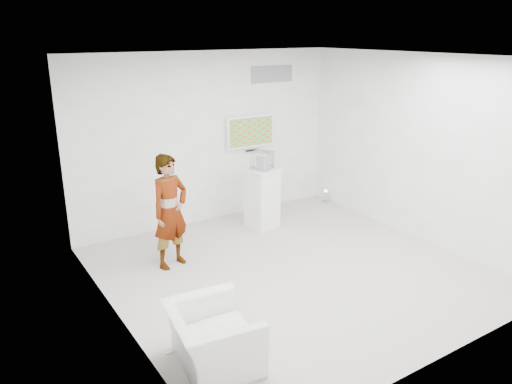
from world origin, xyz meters
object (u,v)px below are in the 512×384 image
Objects in this scene: pedestal at (262,198)px; floor_uplight at (325,196)px; person at (170,211)px; armchair at (213,337)px; tv at (250,131)px.

floor_uplight is at bearing 11.47° from pedestal.
floor_uplight is (3.72, 0.91, -0.71)m from person.
person is 2.05m from pedestal.
armchair is 5.43m from floor_uplight.
floor_uplight is at bearing -45.11° from armchair.
person is 1.60× the size of pedestal.
armchair is at bearing -131.13° from pedestal.
person is 1.74× the size of armchair.
person is at bearing -166.28° from floor_uplight.
armchair is 0.92× the size of pedestal.
tv is at bearing 163.78° from floor_uplight.
pedestal is 3.97× the size of floor_uplight.
person reaches higher than armchair.
tv reaches higher than armchair.
pedestal is 1.85m from floor_uplight.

